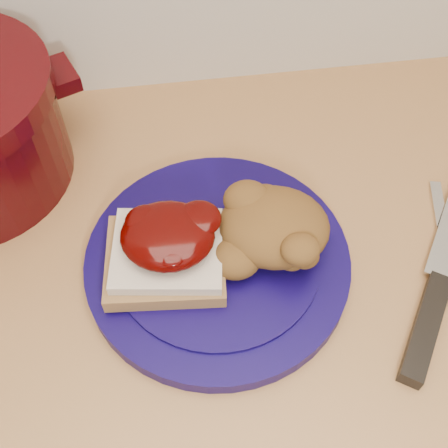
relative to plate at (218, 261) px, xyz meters
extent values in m
cube|color=beige|center=(0.04, 0.01, -0.48)|extent=(4.00, 0.60, 0.86)
cylinder|color=#0D0441|center=(0.00, 0.00, 0.00)|extent=(0.34, 0.34, 0.02)
cube|color=olive|center=(-0.06, -0.01, 0.02)|extent=(0.13, 0.12, 0.02)
cube|color=beige|center=(-0.05, 0.00, 0.04)|extent=(0.12, 0.11, 0.01)
ellipsoid|color=#330201|center=(-0.05, 0.00, 0.06)|extent=(0.11, 0.10, 0.03)
ellipsoid|color=brown|center=(0.06, 0.01, 0.04)|extent=(0.13, 0.12, 0.06)
cube|color=black|center=(0.20, -0.11, 0.00)|extent=(0.09, 0.12, 0.02)
cube|color=silver|center=(0.26, 0.00, -0.01)|extent=(0.05, 0.17, 0.00)
cube|color=#330507|center=(-0.16, 0.23, 0.09)|extent=(0.05, 0.06, 0.02)
camera|label=1|loc=(-0.04, -0.32, 0.52)|focal=45.00mm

